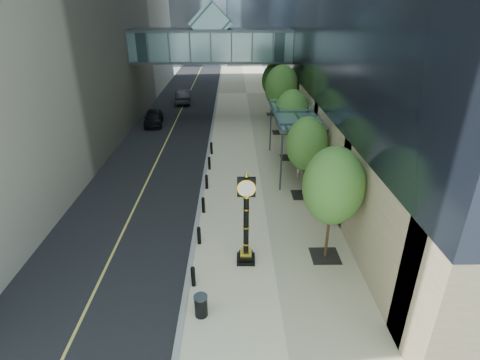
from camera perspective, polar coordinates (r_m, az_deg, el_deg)
name	(u,v)px	position (r m, az deg, el deg)	size (l,w,h in m)	color
ground	(256,302)	(16.58, 2.42, -18.04)	(320.00, 320.00, 0.00)	gray
road	(189,94)	(53.60, -7.80, 12.90)	(8.00, 180.00, 0.02)	black
sidewalk	(247,93)	(53.28, 1.00, 13.07)	(8.00, 180.00, 0.06)	beige
curb	(218,93)	(53.28, -3.41, 13.04)	(0.25, 180.00, 0.07)	gray
skywalk	(212,43)	(40.24, -4.34, 20.07)	(17.00, 4.20, 5.80)	slate
entrance_canopy	(294,114)	(27.35, 8.28, 9.86)	(3.00, 8.00, 4.38)	#383F44
bollard_row	(205,193)	(23.74, -5.33, -2.03)	(0.20, 16.20, 0.90)	black
street_trees	(291,109)	(29.91, 7.73, 10.73)	(3.09, 28.75, 6.36)	black
street_clock	(246,226)	(17.43, 0.94, -6.96)	(0.90, 0.90, 4.64)	black
trash_bin	(201,306)	(15.72, -5.96, -18.60)	(0.52, 0.52, 0.90)	black
pedestrian	(300,166)	(27.03, 9.12, 2.15)	(0.59, 0.39, 1.63)	beige
car_near	(153,118)	(39.79, -13.06, 9.26)	(1.78, 4.43, 1.51)	black
car_far	(183,96)	(48.48, -8.61, 12.55)	(1.75, 5.01, 1.65)	#222127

